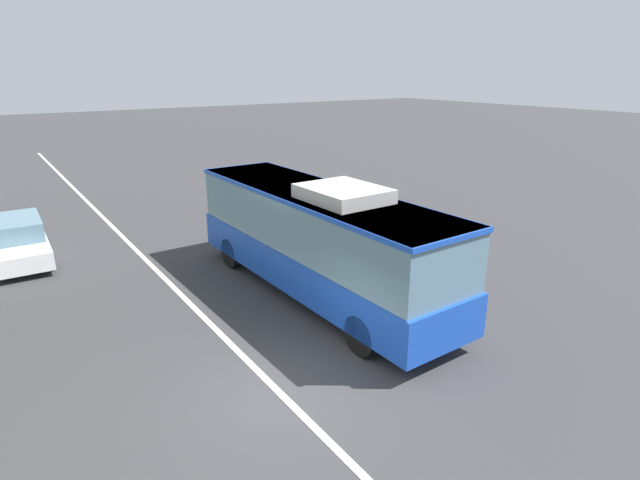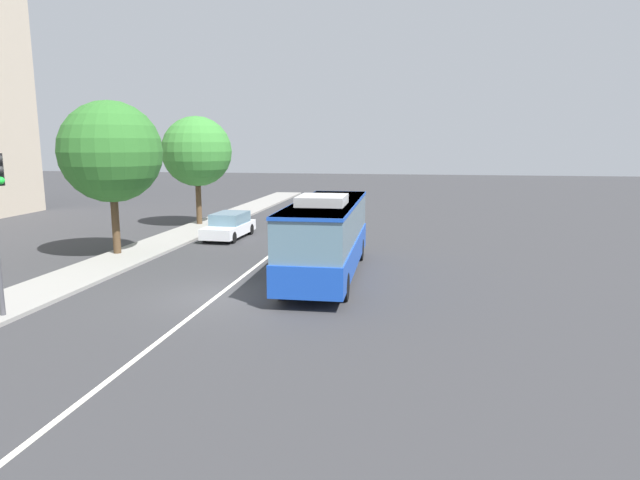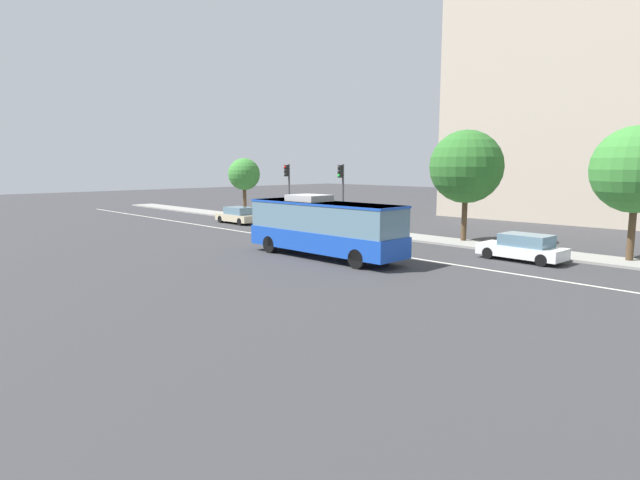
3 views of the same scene
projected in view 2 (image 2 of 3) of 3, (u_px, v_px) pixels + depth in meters
ground_plane at (217, 297)px, 19.43m from camera, size 160.00×160.00×0.00m
sidewalk_kerb at (51, 287)px, 20.51m from camera, size 80.00×2.73×0.14m
lane_centre_line at (217, 297)px, 19.42m from camera, size 76.00×0.16×0.01m
transit_bus at (327, 233)px, 22.09m from camera, size 10.04×2.66×3.46m
sedan_white at (229, 226)px, 31.40m from camera, size 4.55×1.93×1.46m
street_tree_kerbside_left at (197, 152)px, 35.31m from camera, size 4.53×4.53×7.17m
street_tree_kerbside_centre at (111, 152)px, 25.63m from camera, size 4.79×4.79×7.42m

